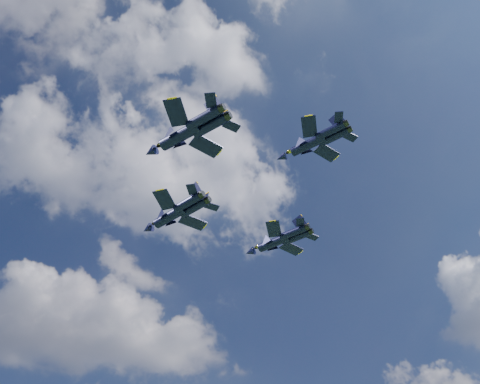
% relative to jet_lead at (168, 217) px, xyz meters
% --- Properties ---
extents(jet_lead, '(14.47, 15.86, 4.14)m').
position_rel_jet_lead_xyz_m(jet_lead, '(0.00, 0.00, 0.00)').
color(jet_lead, black).
extents(jet_left, '(14.83, 14.78, 4.03)m').
position_rel_jet_lead_xyz_m(jet_left, '(-0.47, -21.42, -2.31)').
color(jet_left, black).
extents(jet_right, '(13.57, 13.51, 3.68)m').
position_rel_jet_lead_xyz_m(jet_right, '(20.64, 0.94, -2.19)').
color(jet_right, black).
extents(jet_slot, '(12.18, 12.14, 3.31)m').
position_rel_jet_lead_xyz_m(jet_slot, '(20.04, -23.25, -1.38)').
color(jet_slot, black).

